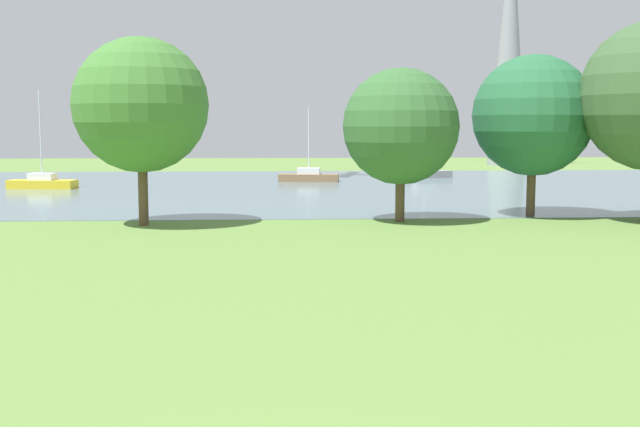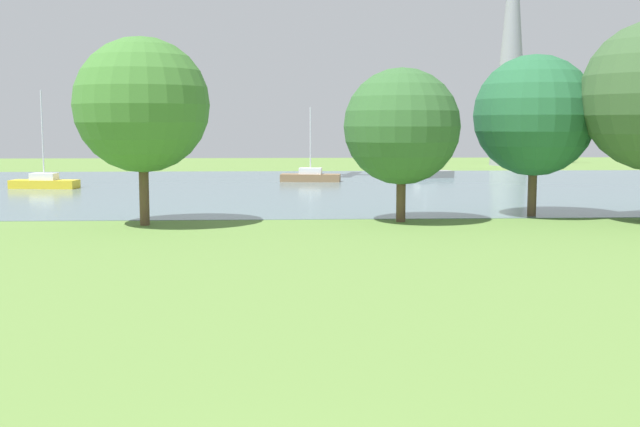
% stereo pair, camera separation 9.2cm
% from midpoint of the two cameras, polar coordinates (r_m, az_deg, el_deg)
% --- Properties ---
extents(ground_plane, '(160.00, 160.00, 0.00)m').
position_cam_midpoint_polar(ground_plane, '(29.94, -3.31, -2.31)').
color(ground_plane, olive).
extents(water_surface, '(140.00, 40.00, 0.02)m').
position_cam_midpoint_polar(water_surface, '(57.77, -3.19, 1.93)').
color(water_surface, slate).
rests_on(water_surface, ground).
extents(sailboat_yellow, '(4.97, 2.18, 7.03)m').
position_cam_midpoint_polar(sailboat_yellow, '(59.90, -19.61, 2.16)').
color(sailboat_yellow, yellow).
rests_on(sailboat_yellow, water_surface).
extents(sailboat_brown, '(4.96, 2.17, 5.98)m').
position_cam_midpoint_polar(sailboat_brown, '(63.37, -0.87, 2.74)').
color(sailboat_brown, brown).
rests_on(sailboat_brown, water_surface).
extents(sailboat_gray, '(5.03, 3.01, 7.95)m').
position_cam_midpoint_polar(sailboat_gray, '(68.27, 7.55, 2.97)').
color(sailboat_gray, gray).
rests_on(sailboat_gray, water_surface).
extents(tree_west_near, '(6.09, 6.09, 8.50)m').
position_cam_midpoint_polar(tree_west_near, '(36.38, -12.98, 7.70)').
color(tree_west_near, brown).
rests_on(tree_west_near, ground).
extents(tree_mid_shore, '(5.46, 5.46, 7.23)m').
position_cam_midpoint_polar(tree_mid_shore, '(36.99, 5.83, 6.31)').
color(tree_mid_shore, brown).
rests_on(tree_mid_shore, ground).
extents(tree_west_far, '(6.01, 6.01, 8.04)m').
position_cam_midpoint_polar(tree_west_far, '(40.50, 15.20, 6.89)').
color(tree_west_far, brown).
rests_on(tree_west_far, ground).
extents(electricity_pylon, '(6.40, 4.40, 27.92)m').
position_cam_midpoint_polar(electricity_pylon, '(92.64, 13.61, 12.11)').
color(electricity_pylon, gray).
rests_on(electricity_pylon, ground).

